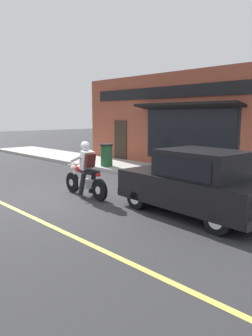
{
  "coord_description": "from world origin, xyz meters",
  "views": [
    {
      "loc": [
        -5.24,
        -7.95,
        2.35
      ],
      "look_at": [
        0.73,
        -1.59,
        0.95
      ],
      "focal_mm": 35.0,
      "sensor_mm": 36.0,
      "label": 1
    }
  ],
  "objects_px": {
    "motorcycle_with_rider": "(86,174)",
    "trash_bin": "(107,155)",
    "fire_hydrant": "(191,161)",
    "car_hatchback": "(196,183)"
  },
  "relations": [
    {
      "from": "motorcycle_with_rider",
      "to": "fire_hydrant",
      "type": "height_order",
      "value": "motorcycle_with_rider"
    },
    {
      "from": "trash_bin",
      "to": "motorcycle_with_rider",
      "type": "bearing_deg",
      "value": -136.92
    },
    {
      "from": "motorcycle_with_rider",
      "to": "fire_hydrant",
      "type": "distance_m",
      "value": 4.99
    },
    {
      "from": "motorcycle_with_rider",
      "to": "trash_bin",
      "type": "distance_m",
      "value": 4.94
    },
    {
      "from": "motorcycle_with_rider",
      "to": "trash_bin",
      "type": "xyz_separation_m",
      "value": [
        3.61,
        3.37,
        -0.04
      ]
    },
    {
      "from": "car_hatchback",
      "to": "fire_hydrant",
      "type": "distance_m",
      "value": 5.2
    },
    {
      "from": "fire_hydrant",
      "to": "trash_bin",
      "type": "bearing_deg",
      "value": 111.55
    },
    {
      "from": "car_hatchback",
      "to": "fire_hydrant",
      "type": "xyz_separation_m",
      "value": [
        4.16,
        3.12,
        -0.19
      ]
    },
    {
      "from": "car_hatchback",
      "to": "trash_bin",
      "type": "relative_size",
      "value": 3.94
    },
    {
      "from": "car_hatchback",
      "to": "fire_hydrant",
      "type": "bearing_deg",
      "value": 36.85
    }
  ]
}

